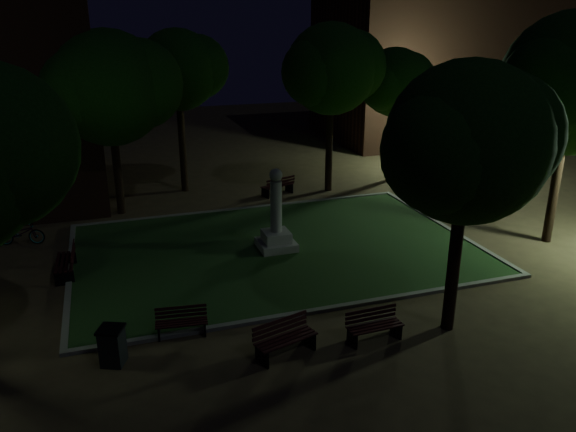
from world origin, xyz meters
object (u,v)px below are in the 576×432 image
at_px(bench_far_side, 278,186).
at_px(bicycle, 21,233).
at_px(bench_left_side, 67,263).
at_px(bench_right_side, 480,204).
at_px(bench_near_left, 285,339).
at_px(bench_near_right, 374,326).
at_px(bench_west_near, 182,322).
at_px(trash_bin, 112,346).
at_px(monument, 276,227).

height_order(bench_far_side, bicycle, bicycle).
height_order(bench_left_side, bench_right_side, bench_left_side).
height_order(bench_near_left, bench_left_side, bench_left_side).
height_order(bench_near_right, bench_right_side, bench_near_right).
distance_m(bench_west_near, bench_left_side, 6.12).
distance_m(bench_near_left, bench_left_side, 9.08).
xyz_separation_m(bench_near_right, trash_bin, (-7.00, 1.08, 0.13)).
distance_m(monument, bench_west_near, 6.71).
distance_m(monument, bench_far_side, 7.20).
relative_size(bench_near_right, bicycle, 0.89).
bearing_deg(bench_west_near, bench_near_left, -29.87).
distance_m(bench_right_side, bench_far_side, 9.82).
bearing_deg(bench_right_side, bench_near_right, 131.87).
relative_size(monument, bench_west_near, 2.11).
height_order(bench_west_near, bicycle, bicycle).
bearing_deg(bench_west_near, bench_left_side, 128.89).
bearing_deg(bench_right_side, bench_near_left, 124.99).
bearing_deg(monument, trash_bin, -136.83).
bearing_deg(bench_west_near, trash_bin, -147.77).
bearing_deg(bicycle, bench_near_left, -132.69).
relative_size(bench_near_left, bicycle, 1.01).
xyz_separation_m(bench_near_left, bicycle, (-7.57, 10.68, 0.03)).
bearing_deg(bench_left_side, bench_right_side, 95.38).
relative_size(monument, bicycle, 1.75).
distance_m(trash_bin, bicycle, 10.22).
bearing_deg(bench_far_side, bench_near_left, 53.49).
bearing_deg(bench_right_side, bench_west_near, 114.52).
bearing_deg(bench_far_side, monument, 52.23).
bearing_deg(bench_right_side, bicycle, 84.25).
distance_m(bench_right_side, bicycle, 20.06).
bearing_deg(bench_near_left, bicycle, 109.33).
bearing_deg(bench_near_left, bench_left_side, 112.92).
bearing_deg(bicycle, bench_near_right, -124.69).
relative_size(bench_right_side, bicycle, 0.77).
distance_m(bench_near_right, bicycle, 14.83).
bearing_deg(bench_near_right, bench_west_near, 156.61).
xyz_separation_m(monument, bench_far_side, (2.23, 6.83, -0.51)).
relative_size(bench_near_left, bench_near_right, 1.14).
height_order(bench_right_side, trash_bin, trash_bin).
bearing_deg(bench_left_side, bench_far_side, 125.46).
distance_m(bench_near_right, bench_far_side, 13.91).
distance_m(bench_west_near, bench_far_side, 13.59).
bearing_deg(trash_bin, bench_right_side, 23.68).
relative_size(bench_right_side, trash_bin, 1.31).
relative_size(bench_near_left, bench_left_side, 0.99).
height_order(monument, bench_left_side, monument).
distance_m(bench_right_side, trash_bin, 18.28).
bearing_deg(trash_bin, bench_west_near, 25.14).
bearing_deg(bicycle, bench_far_side, -63.48).
distance_m(monument, bench_near_right, 7.06).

